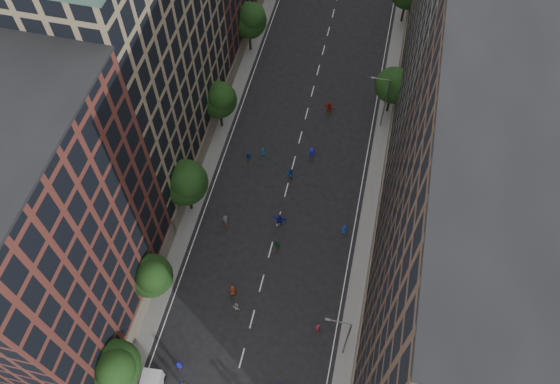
{
  "coord_description": "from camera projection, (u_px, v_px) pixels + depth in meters",
  "views": [
    {
      "loc": [
        7.91,
        -6.95,
        59.48
      ],
      "look_at": [
        -0.45,
        29.7,
        2.0
      ],
      "focal_mm": 35.0,
      "sensor_mm": 36.0,
      "label": 1
    }
  ],
  "objects": [
    {
      "name": "skater_0",
      "position": [
        179.0,
        365.0,
        58.08
      ],
      "size": [
        0.88,
        0.73,
        1.55
      ],
      "primitive_type": "imported",
      "rotation": [
        0.0,
        0.0,
        3.51
      ],
      "color": "#141AA4",
      "rests_on": "ground"
    },
    {
      "name": "bldg_right_a",
      "position": [
        470.0,
        275.0,
        45.08
      ],
      "size": [
        14.0,
        30.0,
        36.0
      ],
      "primitive_type": "cube",
      "color": "#463225",
      "rests_on": "ground"
    },
    {
      "name": "bldg_left_a",
      "position": [
        38.0,
        243.0,
        50.08
      ],
      "size": [
        14.0,
        22.0,
        30.0
      ],
      "primitive_type": "cube",
      "color": "#5B2922",
      "rests_on": "ground"
    },
    {
      "name": "tree_left_1",
      "position": [
        151.0,
        276.0,
        58.54
      ],
      "size": [
        4.8,
        4.8,
        8.21
      ],
      "color": "black",
      "rests_on": "ground"
    },
    {
      "name": "skater_11",
      "position": [
        279.0,
        220.0,
        67.7
      ],
      "size": [
        1.72,
        0.56,
        1.85
      ],
      "primitive_type": "imported",
      "rotation": [
        0.0,
        0.0,
        3.15
      ],
      "color": "#1416A4",
      "rests_on": "ground"
    },
    {
      "name": "ground",
      "position": [
        300.0,
        140.0,
        75.8
      ],
      "size": [
        240.0,
        240.0,
        0.0
      ],
      "primitive_type": "plane",
      "color": "black",
      "rests_on": "ground"
    },
    {
      "name": "skater_7",
      "position": [
        318.0,
        328.0,
        60.28
      ],
      "size": [
        0.67,
        0.57,
        1.58
      ],
      "primitive_type": "imported",
      "rotation": [
        0.0,
        0.0,
        3.53
      ],
      "color": "#AF1D36",
      "rests_on": "ground"
    },
    {
      "name": "streetlamp_near",
      "position": [
        345.0,
        337.0,
        55.27
      ],
      "size": [
        2.64,
        0.22,
        9.06
      ],
      "color": "#595B60",
      "rests_on": "ground"
    },
    {
      "name": "skater_9",
      "position": [
        226.0,
        221.0,
        67.66
      ],
      "size": [
        1.24,
        0.84,
        1.78
      ],
      "primitive_type": "imported",
      "rotation": [
        0.0,
        0.0,
        3.31
      ],
      "color": "#45444A",
      "rests_on": "ground"
    },
    {
      "name": "skater_6",
      "position": [
        233.0,
        291.0,
        62.57
      ],
      "size": [
        1.03,
        0.82,
        1.83
      ],
      "primitive_type": "imported",
      "rotation": [
        0.0,
        0.0,
        3.45
      ],
      "color": "maroon",
      "rests_on": "ground"
    },
    {
      "name": "tree_left_4",
      "position": [
        250.0,
        19.0,
        80.49
      ],
      "size": [
        5.4,
        5.4,
        9.08
      ],
      "color": "black",
      "rests_on": "ground"
    },
    {
      "name": "bldg_left_b",
      "position": [
        130.0,
        50.0,
        61.21
      ],
      "size": [
        14.0,
        26.0,
        34.0
      ],
      "primitive_type": "cube",
      "color": "#8D7A5C",
      "rests_on": "ground"
    },
    {
      "name": "skater_12",
      "position": [
        345.0,
        229.0,
        67.11
      ],
      "size": [
        0.91,
        0.75,
        1.59
      ],
      "primitive_type": "imported",
      "rotation": [
        0.0,
        0.0,
        3.5
      ],
      "color": "#153BB1",
      "rests_on": "ground"
    },
    {
      "name": "skater_10",
      "position": [
        277.0,
        245.0,
        65.82
      ],
      "size": [
        1.12,
        0.77,
        1.76
      ],
      "primitive_type": "imported",
      "rotation": [
        0.0,
        0.0,
        2.77
      ],
      "color": "#1A5634",
      "rests_on": "ground"
    },
    {
      "name": "skater_14",
      "position": [
        290.0,
        174.0,
        71.55
      ],
      "size": [
        1.03,
        0.89,
        1.83
      ],
      "primitive_type": "imported",
      "rotation": [
        0.0,
        0.0,
        2.89
      ],
      "color": "#13469D",
      "rests_on": "ground"
    },
    {
      "name": "tree_right_a",
      "position": [
        395.0,
        84.0,
        73.89
      ],
      "size": [
        5.0,
        5.0,
        8.39
      ],
      "color": "black",
      "rests_on": "ground"
    },
    {
      "name": "skater_8",
      "position": [
        236.0,
        307.0,
        61.65
      ],
      "size": [
        0.84,
        0.71,
        1.56
      ],
      "primitive_type": "imported",
      "rotation": [
        0.0,
        0.0,
        3.31
      ],
      "color": "beige",
      "rests_on": "ground"
    },
    {
      "name": "sidewalk_right",
      "position": [
        392.0,
        114.0,
        78.28
      ],
      "size": [
        4.0,
        105.0,
        0.15
      ],
      "primitive_type": "cube",
      "color": "slate",
      "rests_on": "ground"
    },
    {
      "name": "skater_16",
      "position": [
        249.0,
        157.0,
        73.14
      ],
      "size": [
        1.03,
        0.6,
        1.64
      ],
      "primitive_type": "imported",
      "rotation": [
        0.0,
        0.0,
        3.36
      ],
      "color": "#134DA1",
      "rests_on": "ground"
    },
    {
      "name": "tree_left_0",
      "position": [
        115.0,
        367.0,
        52.86
      ],
      "size": [
        5.2,
        5.2,
        8.83
      ],
      "color": "black",
      "rests_on": "ground"
    },
    {
      "name": "sidewalk_left",
      "position": [
        231.0,
        87.0,
        81.2
      ],
      "size": [
        4.0,
        105.0,
        0.15
      ],
      "primitive_type": "cube",
      "color": "slate",
      "rests_on": "ground"
    },
    {
      "name": "skater_15",
      "position": [
        312.0,
        153.0,
        73.36
      ],
      "size": [
        1.34,
        0.99,
        1.85
      ],
      "primitive_type": "imported",
      "rotation": [
        0.0,
        0.0,
        3.43
      ],
      "color": "#171BBB",
      "rests_on": "ground"
    },
    {
      "name": "skater_13",
      "position": [
        263.0,
        153.0,
        73.4
      ],
      "size": [
        0.76,
        0.59,
        1.86
      ],
      "primitive_type": "imported",
      "rotation": [
        0.0,
        0.0,
        2.9
      ],
      "color": "#1551AE",
      "rests_on": "ground"
    },
    {
      "name": "skater_17",
      "position": [
        329.0,
        108.0,
        77.8
      ],
      "size": [
        1.86,
        0.79,
        1.94
      ],
      "primitive_type": "imported",
      "rotation": [
        0.0,
        0.0,
        3.02
      ],
      "color": "#AE231D",
      "rests_on": "ground"
    },
    {
      "name": "tree_left_3",
      "position": [
        219.0,
        99.0,
        72.19
      ],
      "size": [
        5.0,
        5.0,
        8.58
      ],
      "color": "black",
      "rests_on": "ground"
    },
    {
      "name": "tree_left_2",
      "position": [
        186.0,
        182.0,
        64.26
      ],
      "size": [
        5.6,
        5.6,
        9.45
      ],
      "color": "black",
      "rests_on": "ground"
    },
    {
      "name": "streetlamp_far",
      "position": [
        384.0,
        101.0,
        72.88
      ],
      "size": [
        2.64,
        0.22,
        9.06
      ],
      "color": "#595B60",
      "rests_on": "ground"
    },
    {
      "name": "bldg_right_b",
      "position": [
        475.0,
        51.0,
        61.81
      ],
      "size": [
        14.0,
        28.0,
        33.0
      ],
      "primitive_type": "cube",
      "color": "#5C564C",
      "rests_on": "ground"
    }
  ]
}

